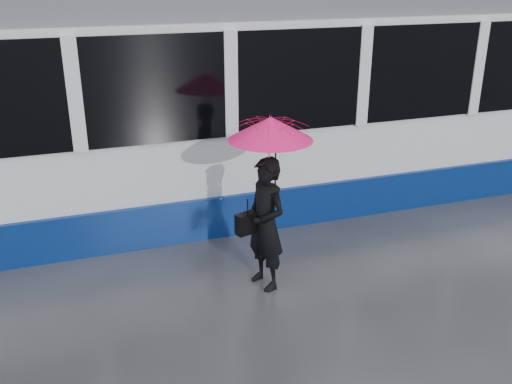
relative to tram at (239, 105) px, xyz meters
name	(u,v)px	position (x,y,z in m)	size (l,w,h in m)	color
ground	(251,277)	(-0.66, -2.50, -1.64)	(90.00, 90.00, 0.00)	#29292E
rails	(202,204)	(-0.66, 0.00, -1.63)	(34.00, 1.51, 0.02)	#3F3D38
tram	(239,105)	(0.00, 0.00, 0.00)	(26.00, 2.56, 3.35)	white
woman	(266,224)	(-0.54, -2.72, -0.81)	(0.60, 0.39, 1.65)	black
umbrella	(270,145)	(-0.49, -2.72, 0.17)	(1.21, 1.21, 1.11)	#FD1560
handbag	(248,223)	(-0.76, -2.70, -0.77)	(0.32, 0.21, 0.43)	black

